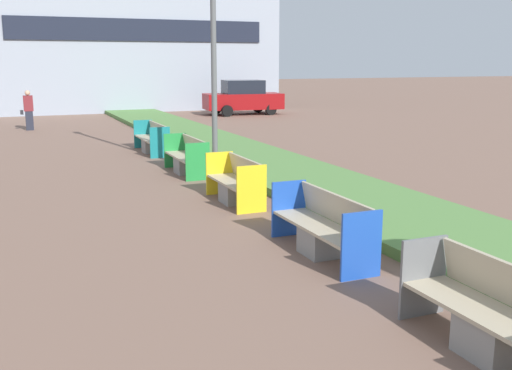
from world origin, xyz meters
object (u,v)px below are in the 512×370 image
(bench_yellow_frame, at_px, (236,186))
(pedestrian_walking, at_px, (28,110))
(bench_grey_frame, at_px, (496,322))
(bench_teal_frame, at_px, (152,141))
(bench_blue_frame, at_px, (323,231))
(parked_car_distant, at_px, (243,98))
(bench_green_frame, at_px, (187,159))

(bench_yellow_frame, distance_m, pedestrian_walking, 16.12)
(bench_grey_frame, distance_m, bench_teal_frame, 14.72)
(pedestrian_walking, bearing_deg, bench_grey_frame, -81.67)
(bench_blue_frame, relative_size, pedestrian_walking, 1.35)
(bench_teal_frame, xyz_separation_m, parked_car_distant, (7.78, 11.73, 0.54))
(bench_blue_frame, xyz_separation_m, bench_green_frame, (-0.00, 7.28, -0.00))
(bench_teal_frame, bearing_deg, bench_yellow_frame, -90.05)
(bench_green_frame, distance_m, pedestrian_walking, 12.63)
(bench_blue_frame, distance_m, pedestrian_walking, 19.74)
(bench_blue_frame, xyz_separation_m, bench_yellow_frame, (-0.00, 3.69, -0.01))
(bench_yellow_frame, relative_size, pedestrian_walking, 1.13)
(bench_teal_frame, bearing_deg, bench_green_frame, -90.05)
(bench_green_frame, bearing_deg, bench_grey_frame, -89.99)
(bench_teal_frame, bearing_deg, pedestrian_walking, 112.25)
(bench_blue_frame, height_order, pedestrian_walking, pedestrian_walking)
(bench_grey_frame, xyz_separation_m, bench_green_frame, (-0.00, 10.78, -0.00))
(bench_grey_frame, xyz_separation_m, bench_teal_frame, (0.00, 14.72, 0.01))
(bench_teal_frame, xyz_separation_m, pedestrian_walking, (-3.36, 8.22, 0.48))
(bench_green_frame, height_order, parked_car_distant, parked_car_distant)
(bench_green_frame, bearing_deg, bench_blue_frame, -89.99)
(bench_blue_frame, height_order, bench_yellow_frame, same)
(bench_blue_frame, bearing_deg, bench_teal_frame, 89.99)
(bench_blue_frame, xyz_separation_m, bench_teal_frame, (0.00, 11.22, 0.00))
(bench_teal_frame, relative_size, pedestrian_walking, 1.43)
(bench_yellow_frame, xyz_separation_m, bench_green_frame, (0.00, 3.59, 0.01))
(bench_blue_frame, height_order, bench_teal_frame, same)
(bench_yellow_frame, xyz_separation_m, bench_teal_frame, (0.01, 7.53, 0.02))
(bench_blue_frame, xyz_separation_m, pedestrian_walking, (-3.36, 19.45, 0.48))
(pedestrian_walking, bearing_deg, parked_car_distant, 17.44)
(bench_grey_frame, bearing_deg, parked_car_distant, 73.60)
(bench_green_frame, height_order, pedestrian_walking, pedestrian_walking)
(bench_grey_frame, height_order, pedestrian_walking, pedestrian_walking)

